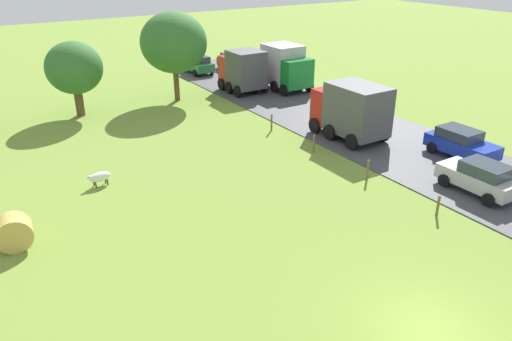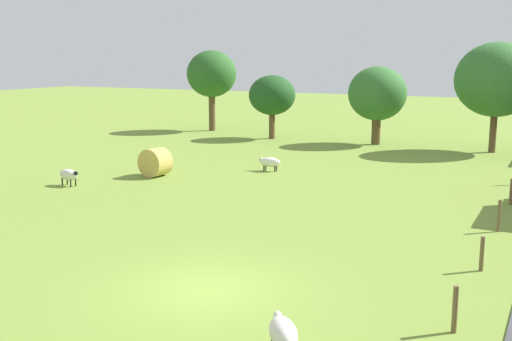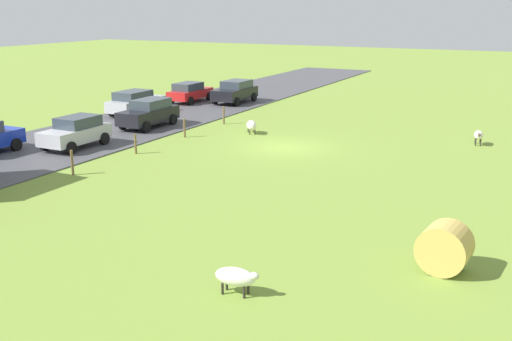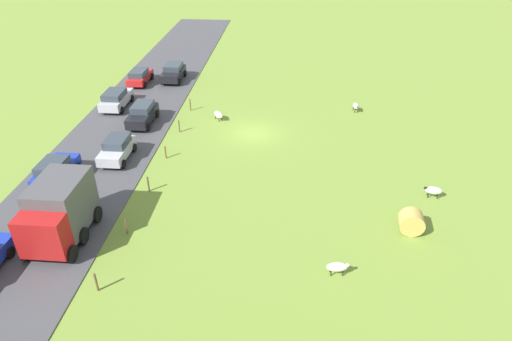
# 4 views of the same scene
# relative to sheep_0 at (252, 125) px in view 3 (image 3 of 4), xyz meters

# --- Properties ---
(ground_plane) EXTENTS (160.00, 160.00, 0.00)m
(ground_plane) POSITION_rel_sheep_0_xyz_m (-3.23, 2.39, -0.48)
(ground_plane) COLOR olive
(road_strip) EXTENTS (8.00, 80.00, 0.06)m
(road_strip) POSITION_rel_sheep_0_xyz_m (7.95, 2.39, -0.45)
(road_strip) COLOR #47474C
(road_strip) RESTS_ON ground_plane
(sheep_0) EXTENTS (1.14, 1.27, 0.76)m
(sheep_0) POSITION_rel_sheep_0_xyz_m (0.00, 0.00, 0.00)
(sheep_0) COLOR silver
(sheep_0) RESTS_ON ground_plane
(sheep_2) EXTENTS (1.23, 0.59, 0.73)m
(sheep_2) POSITION_rel_sheep_0_xyz_m (-9.01, 18.28, -0.01)
(sheep_2) COLOR white
(sheep_2) RESTS_ON ground_plane
(sheep_3) EXTENTS (0.61, 1.13, 0.77)m
(sheep_3) POSITION_rel_sheep_0_xyz_m (-12.20, -2.84, 0.05)
(sheep_3) COLOR white
(sheep_3) RESTS_ON ground_plane
(hay_bale_0) EXTENTS (1.51, 1.18, 1.42)m
(hay_bale_0) POSITION_rel_sheep_0_xyz_m (-13.51, 14.43, 0.23)
(hay_bale_0) COLOR tan
(hay_bale_0) RESTS_ON ground_plane
(fence_post_0) EXTENTS (0.12, 0.12, 1.13)m
(fence_post_0) POSITION_rel_sheep_0_xyz_m (2.91, -1.80, 0.08)
(fence_post_0) COLOR brown
(fence_post_0) RESTS_ON ground_plane
(fence_post_1) EXTENTS (0.12, 0.12, 1.07)m
(fence_post_1) POSITION_rel_sheep_0_xyz_m (2.91, 2.64, 0.05)
(fence_post_1) COLOR brown
(fence_post_1) RESTS_ON ground_plane
(fence_post_2) EXTENTS (0.12, 0.12, 1.00)m
(fence_post_2) POSITION_rel_sheep_0_xyz_m (2.91, 7.09, 0.02)
(fence_post_2) COLOR brown
(fence_post_2) RESTS_ON ground_plane
(fence_post_3) EXTENTS (0.12, 0.12, 1.12)m
(fence_post_3) POSITION_rel_sheep_0_xyz_m (2.91, 11.53, 0.08)
(fence_post_3) COLOR brown
(fence_post_3) RESTS_ON ground_plane
(car_1) EXTENTS (2.08, 4.42, 1.63)m
(car_1) POSITION_rel_sheep_0_xyz_m (9.85, -1.87, 0.42)
(car_1) COLOR #B7B7BC
(car_1) RESTS_ON road_strip
(car_4) EXTENTS (2.11, 4.18, 1.67)m
(car_4) POSITION_rel_sheep_0_xyz_m (6.34, -9.53, 0.44)
(car_4) COLOR black
(car_4) RESTS_ON road_strip
(car_5) EXTENTS (1.95, 4.21, 1.68)m
(car_5) POSITION_rel_sheep_0_xyz_m (6.38, 1.29, 0.44)
(car_5) COLOR black
(car_5) RESTS_ON road_strip
(car_6) EXTENTS (1.92, 4.08, 1.51)m
(car_6) POSITION_rel_sheep_0_xyz_m (9.58, -8.18, 0.36)
(car_6) COLOR red
(car_6) RESTS_ON road_strip
(car_8) EXTENTS (1.93, 3.82, 1.60)m
(car_8) POSITION_rel_sheep_0_xyz_m (6.42, 7.51, 0.40)
(car_8) COLOR #B7B7BC
(car_8) RESTS_ON road_strip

